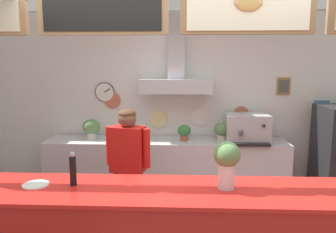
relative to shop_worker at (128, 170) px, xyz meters
name	(u,v)px	position (x,y,z in m)	size (l,w,h in m)	color
back_wall_assembly	(178,100)	(0.53, 1.34, 0.65)	(5.64, 2.42, 2.77)	gray
back_prep_counter	(166,171)	(0.37, 1.09, -0.38)	(3.45, 0.56, 0.91)	silver
shop_worker	(128,170)	(0.00, 0.00, 0.00)	(0.51, 0.30, 1.51)	#232328
espresso_machine	(247,128)	(1.51, 1.06, 0.28)	(0.60, 0.52, 0.39)	#B7BABF
potted_rosemary	(222,131)	(1.16, 1.08, 0.24)	(0.22, 0.22, 0.27)	beige
potted_oregano	(91,128)	(-0.72, 1.12, 0.25)	(0.25, 0.25, 0.29)	beige
potted_thyme	(133,131)	(-0.10, 1.10, 0.21)	(0.20, 0.20, 0.23)	#9E563D
potted_basil	(184,132)	(0.63, 1.07, 0.22)	(0.19, 0.19, 0.23)	#9E563D
condiment_plate	(36,185)	(-0.53, -1.12, 0.25)	(0.20, 0.20, 0.01)	white
pepper_grinder	(73,169)	(-0.24, -1.10, 0.37)	(0.05, 0.05, 0.27)	black
basil_vase	(227,162)	(0.93, -1.11, 0.45)	(0.20, 0.20, 0.36)	silver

